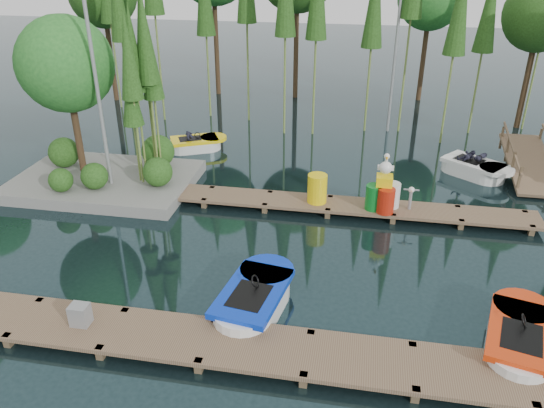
% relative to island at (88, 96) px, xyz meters
% --- Properties ---
extents(ground_plane, '(90.00, 90.00, 0.00)m').
position_rel_island_xyz_m(ground_plane, '(6.30, -3.29, -3.18)').
color(ground_plane, '#1B3034').
extents(near_dock, '(18.00, 1.50, 0.50)m').
position_rel_island_xyz_m(near_dock, '(6.30, -7.79, -2.95)').
color(near_dock, brown).
rests_on(near_dock, ground).
extents(far_dock, '(15.00, 1.20, 0.50)m').
position_rel_island_xyz_m(far_dock, '(7.30, -0.79, -2.95)').
color(far_dock, brown).
rests_on(far_dock, ground).
extents(island, '(6.20, 4.20, 6.75)m').
position_rel_island_xyz_m(island, '(0.00, 0.00, 0.00)').
color(island, gray).
rests_on(island, ground).
extents(lamp_island, '(0.30, 0.30, 7.25)m').
position_rel_island_xyz_m(lamp_island, '(0.80, -0.79, 1.08)').
color(lamp_island, gray).
rests_on(lamp_island, ground).
extents(lamp_rear, '(0.30, 0.30, 7.25)m').
position_rel_island_xyz_m(lamp_rear, '(10.30, 7.71, 1.08)').
color(lamp_rear, gray).
rests_on(lamp_rear, ground).
extents(ramp, '(1.50, 3.94, 1.49)m').
position_rel_island_xyz_m(ramp, '(15.30, 3.21, -2.60)').
color(ramp, brown).
rests_on(ramp, ground).
extents(boat_blue, '(1.79, 3.14, 1.00)m').
position_rel_island_xyz_m(boat_blue, '(7.00, -6.27, -2.89)').
color(boat_blue, white).
rests_on(boat_blue, ground).
extents(boat_red, '(1.98, 3.12, 0.97)m').
position_rel_island_xyz_m(boat_red, '(12.84, -6.62, -2.90)').
color(boat_red, white).
rests_on(boat_red, ground).
extents(boat_yellow_far, '(2.68, 2.06, 1.23)m').
position_rel_island_xyz_m(boat_yellow_far, '(2.36, 3.79, -2.92)').
color(boat_yellow_far, white).
rests_on(boat_yellow_far, ground).
extents(boat_white_far, '(2.88, 2.61, 1.28)m').
position_rel_island_xyz_m(boat_white_far, '(13.39, 3.05, -2.90)').
color(boat_white_far, white).
rests_on(boat_white_far, ground).
extents(utility_cabinet, '(0.41, 0.34, 0.50)m').
position_rel_island_xyz_m(utility_cabinet, '(3.42, -7.79, -2.64)').
color(utility_cabinet, gray).
rests_on(utility_cabinet, near_dock).
extents(yellow_barrel, '(0.63, 0.63, 0.94)m').
position_rel_island_xyz_m(yellow_barrel, '(7.91, -0.79, -2.41)').
color(yellow_barrel, yellow).
rests_on(yellow_barrel, far_dock).
extents(drum_cluster, '(1.07, 0.98, 1.85)m').
position_rel_island_xyz_m(drum_cluster, '(10.00, -0.94, -2.34)').
color(drum_cluster, '#0C7021').
rests_on(drum_cluster, far_dock).
extents(seagull_post, '(0.48, 0.26, 0.76)m').
position_rel_island_xyz_m(seagull_post, '(10.83, -0.79, -2.37)').
color(seagull_post, gray).
rests_on(seagull_post, far_dock).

